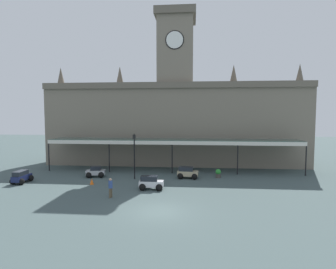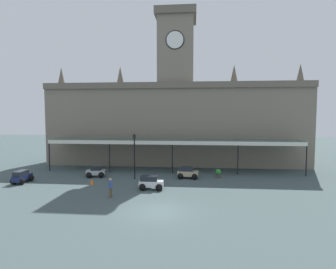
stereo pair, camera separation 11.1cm
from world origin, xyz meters
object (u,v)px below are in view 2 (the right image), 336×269
Objects in this scene: pedestrian_beside_cars at (110,187)px; victorian_lamppost at (134,151)px; car_beige_estate at (188,173)px; traffic_cone at (92,181)px; planter_forecourt_centre at (218,173)px; car_silver_sedan at (96,172)px; car_white_estate at (151,183)px; car_navy_estate at (22,177)px.

victorian_lamppost is (0.62, 6.75, 2.17)m from pedestrian_beside_cars.
pedestrian_beside_cars is 7.12m from victorian_lamppost.
traffic_cone is (-9.51, -3.47, -0.27)m from car_beige_estate.
traffic_cone is 0.60× the size of planter_forecourt_centre.
car_silver_sedan is 8.34m from pedestrian_beside_cars.
planter_forecourt_centre is at bearing 9.17° from victorian_lamppost.
car_white_estate is at bearing -124.83° from car_beige_estate.
car_white_estate is 5.24m from victorian_lamppost.
car_beige_estate is (3.32, 4.77, 0.00)m from car_white_estate.
car_white_estate is 0.97× the size of car_beige_estate.
pedestrian_beside_cars is at bearing -139.79° from planter_forecourt_centre.
car_white_estate is 1.04× the size of car_silver_sedan.
car_silver_sedan is (-6.95, 4.52, -0.06)m from car_white_estate.
pedestrian_beside_cars is 0.34× the size of victorian_lamppost.
pedestrian_beside_cars is at bearing -129.83° from car_beige_estate.
planter_forecourt_centre is (13.67, 0.88, -0.01)m from car_silver_sedan.
car_beige_estate is 0.47× the size of victorian_lamppost.
planter_forecourt_centre is at bearing 17.62° from traffic_cone.
victorian_lamppost is (-2.39, 3.93, 2.51)m from car_white_estate.
car_navy_estate is 17.27m from car_beige_estate.
victorian_lamppost is (11.20, 2.66, 2.51)m from car_navy_estate.
car_beige_estate is (10.27, 0.25, 0.06)m from car_silver_sedan.
traffic_cone is at bearing 127.66° from pedestrian_beside_cars.
car_silver_sedan is at bearing 103.36° from traffic_cone.
traffic_cone is (-3.18, 4.12, -0.62)m from pedestrian_beside_cars.
car_silver_sedan is 3.31m from traffic_cone.
pedestrian_beside_cars reaches higher than car_navy_estate.
planter_forecourt_centre is at bearing 38.82° from car_white_estate.
car_beige_estate is 4.01× the size of traffic_cone.
pedestrian_beside_cars is at bearing -136.89° from car_white_estate.
victorian_lamppost reaches higher than car_navy_estate.
car_beige_estate is 3.46m from planter_forecourt_centre.
victorian_lamppost is (-5.71, -0.84, 2.51)m from car_beige_estate.
traffic_cone is at bearing -76.64° from car_silver_sedan.
victorian_lamppost is at bearing 121.28° from car_white_estate.
car_navy_estate is 2.35× the size of planter_forecourt_centre.
victorian_lamppost is at bearing -7.34° from car_silver_sedan.
car_beige_estate is at bearing 1.40° from car_silver_sedan.
car_navy_estate is 3.89× the size of traffic_cone.
car_navy_estate is 1.35× the size of pedestrian_beside_cars.
car_silver_sedan is at bearing 172.66° from victorian_lamppost.
car_white_estate is 4.14m from pedestrian_beside_cars.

